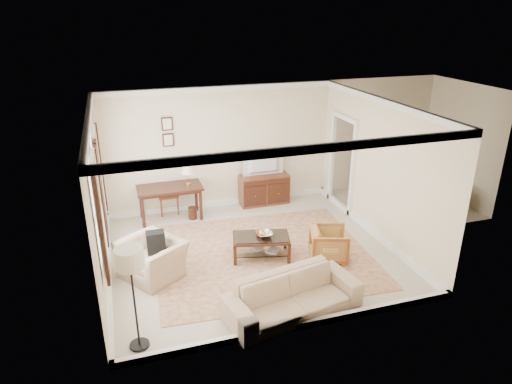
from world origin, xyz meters
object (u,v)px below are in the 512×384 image
sideboard (264,189)px  sofa (293,290)px  club_armchair (152,253)px  striped_armchair (329,243)px  coffee_table (261,241)px  tv (264,156)px  writing_desk (170,191)px

sideboard → sofa: (-0.96, -4.30, 0.06)m
club_armchair → sofa: 2.68m
striped_armchair → sofa: 1.87m
sofa → coffee_table: bearing=76.7°
sideboard → club_armchair: 3.88m
tv → sideboard: bearing=-90.0°
writing_desk → tv: bearing=4.4°
tv → club_armchair: bearing=40.1°
tv → striped_armchair: size_ratio=1.37×
coffee_table → sofa: bearing=-92.3°
striped_armchair → sofa: sofa is taller
writing_desk → sofa: size_ratio=0.66×
striped_armchair → sofa: bearing=155.4°
tv → coffee_table: (-0.89, -2.46, -0.87)m
writing_desk → sofa: bearing=-71.8°
club_armchair → tv: bearing=96.1°
tv → coffee_table: size_ratio=0.81×
tv → club_armchair: size_ratio=0.92×
sideboard → tv: tv is taller
writing_desk → coffee_table: bearing=-58.0°
sideboard → tv: (0.00, -0.02, 0.85)m
writing_desk → sideboard: 2.34m
sideboard → sofa: sofa is taller
tv → coffee_table: tv is taller
sideboard → coffee_table: sideboard is taller
writing_desk → tv: 2.38m
coffee_table → striped_armchair: bearing=-20.9°
sideboard → tv: bearing=-90.0°
sideboard → coffee_table: size_ratio=1.00×
tv → sofa: tv is taller
club_armchair → striped_armchair: bearing=48.5°
coffee_table → sofa: (-0.07, -1.83, 0.08)m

